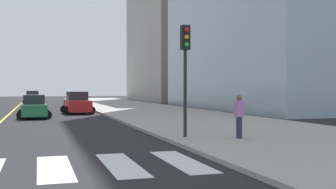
{
  "coord_description": "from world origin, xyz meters",
  "views": [
    {
      "loc": [
        2.28,
        -7.85,
        2.15
      ],
      "look_at": [
        12.48,
        25.63,
        1.63
      ],
      "focal_mm": 45.79,
      "sensor_mm": 36.0,
      "label": 1
    }
  ],
  "objects_px": {
    "car_silver_fourth": "(33,98)",
    "traffic_light_near_corner": "(185,58)",
    "car_red_third": "(77,103)",
    "car_green_second": "(34,107)",
    "pedestrian_waiting_east": "(239,114)"
  },
  "relations": [
    {
      "from": "car_silver_fourth",
      "to": "traffic_light_near_corner",
      "type": "relative_size",
      "value": 0.9
    },
    {
      "from": "car_silver_fourth",
      "to": "car_green_second",
      "type": "bearing_deg",
      "value": 92.48
    },
    {
      "from": "car_green_second",
      "to": "car_silver_fourth",
      "type": "height_order",
      "value": "car_silver_fourth"
    },
    {
      "from": "car_silver_fourth",
      "to": "traffic_light_near_corner",
      "type": "bearing_deg",
      "value": 100.05
    },
    {
      "from": "car_silver_fourth",
      "to": "car_red_third",
      "type": "bearing_deg",
      "value": 100.9
    },
    {
      "from": "car_green_second",
      "to": "car_silver_fourth",
      "type": "xyz_separation_m",
      "value": [
        -0.41,
        28.43,
        0.06
      ]
    },
    {
      "from": "car_silver_fourth",
      "to": "traffic_light_near_corner",
      "type": "distance_m",
      "value": 44.24
    },
    {
      "from": "car_green_second",
      "to": "traffic_light_near_corner",
      "type": "height_order",
      "value": "traffic_light_near_corner"
    },
    {
      "from": "car_green_second",
      "to": "car_red_third",
      "type": "distance_m",
      "value": 5.91
    },
    {
      "from": "pedestrian_waiting_east",
      "to": "car_green_second",
      "type": "bearing_deg",
      "value": -140.6
    },
    {
      "from": "car_red_third",
      "to": "pedestrian_waiting_east",
      "type": "xyz_separation_m",
      "value": [
        4.5,
        -21.14,
        0.24
      ]
    },
    {
      "from": "car_red_third",
      "to": "car_silver_fourth",
      "type": "bearing_deg",
      "value": -82.83
    },
    {
      "from": "car_red_third",
      "to": "car_green_second",
      "type": "bearing_deg",
      "value": 52.34
    },
    {
      "from": "pedestrian_waiting_east",
      "to": "car_red_third",
      "type": "bearing_deg",
      "value": -154.5
    },
    {
      "from": "car_green_second",
      "to": "car_silver_fourth",
      "type": "distance_m",
      "value": 28.44
    }
  ]
}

